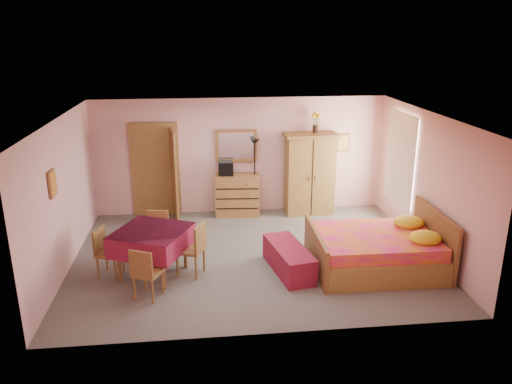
{
  "coord_description": "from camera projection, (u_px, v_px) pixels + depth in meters",
  "views": [
    {
      "loc": [
        -0.88,
        -8.39,
        3.99
      ],
      "look_at": [
        0.1,
        0.3,
        1.15
      ],
      "focal_mm": 35.0,
      "sensor_mm": 36.0,
      "label": 1
    }
  ],
  "objects": [
    {
      "name": "stereo",
      "position": [
        226.0,
        168.0,
        11.04
      ],
      "size": [
        0.34,
        0.26,
        0.3
      ],
      "primitive_type": "cube",
      "rotation": [
        0.0,
        0.0,
        -0.07
      ],
      "color": "black",
      "rests_on": "chest_of_drawers"
    },
    {
      "name": "chair_north",
      "position": [
        157.0,
        235.0,
        9.09
      ],
      "size": [
        0.44,
        0.44,
        0.85
      ],
      "primitive_type": "cube",
      "rotation": [
        0.0,
        0.0,
        3.0
      ],
      "color": "#A26F36",
      "rests_on": "floor"
    },
    {
      "name": "picture_back",
      "position": [
        343.0,
        143.0,
        11.36
      ],
      "size": [
        0.3,
        0.04,
        0.4
      ],
      "primitive_type": "cube",
      "color": "#D8BF59",
      "rests_on": "wall_back"
    },
    {
      "name": "chest_of_drawers",
      "position": [
        237.0,
        195.0,
        11.21
      ],
      "size": [
        1.01,
        0.56,
        0.92
      ],
      "primitive_type": "cube",
      "rotation": [
        0.0,
        0.0,
        -0.07
      ],
      "color": "#A66E38",
      "rests_on": "floor"
    },
    {
      "name": "floor_lamp",
      "position": [
        255.0,
        177.0,
        11.15
      ],
      "size": [
        0.26,
        0.26,
        1.72
      ],
      "primitive_type": "cube",
      "rotation": [
        0.0,
        0.0,
        -0.19
      ],
      "color": "black",
      "rests_on": "floor"
    },
    {
      "name": "sunflower_vase",
      "position": [
        316.0,
        122.0,
        10.94
      ],
      "size": [
        0.19,
        0.19,
        0.44
      ],
      "primitive_type": "cube",
      "rotation": [
        0.0,
        0.0,
        -0.05
      ],
      "color": "yellow",
      "rests_on": "wardrobe"
    },
    {
      "name": "bed",
      "position": [
        376.0,
        241.0,
        8.66
      ],
      "size": [
        2.24,
        1.78,
        1.02
      ],
      "primitive_type": "cube",
      "rotation": [
        0.0,
        0.0,
        -0.02
      ],
      "color": "#D61471",
      "rests_on": "floor"
    },
    {
      "name": "window",
      "position": [
        401.0,
        160.0,
        10.28
      ],
      "size": [
        0.08,
        1.4,
        1.95
      ],
      "primitive_type": "cube",
      "color": "white",
      "rests_on": "wall_right"
    },
    {
      "name": "wall_left",
      "position": [
        63.0,
        196.0,
        8.5
      ],
      "size": [
        0.1,
        5.0,
        2.6
      ],
      "primitive_type": "cube",
      "color": "#E3A5A4",
      "rests_on": "floor"
    },
    {
      "name": "wall_mirror",
      "position": [
        236.0,
        146.0,
        11.07
      ],
      "size": [
        0.92,
        0.1,
        0.72
      ],
      "primitive_type": "cube",
      "rotation": [
        0.0,
        0.0,
        -0.06
      ],
      "color": "silver",
      "rests_on": "wall_back"
    },
    {
      "name": "ceiling",
      "position": [
        252.0,
        116.0,
        8.45
      ],
      "size": [
        6.5,
        6.5,
        0.0
      ],
      "primitive_type": "plane",
      "rotation": [
        3.14,
        0.0,
        0.0
      ],
      "color": "brown",
      "rests_on": "wall_back"
    },
    {
      "name": "floor",
      "position": [
        252.0,
        256.0,
        9.25
      ],
      "size": [
        6.5,
        6.5,
        0.0
      ],
      "primitive_type": "plane",
      "color": "slate",
      "rests_on": "ground"
    },
    {
      "name": "chair_south",
      "position": [
        148.0,
        272.0,
        7.71
      ],
      "size": [
        0.51,
        0.51,
        0.85
      ],
      "primitive_type": "cube",
      "rotation": [
        0.0,
        0.0,
        -0.43
      ],
      "color": "olive",
      "rests_on": "floor"
    },
    {
      "name": "bench",
      "position": [
        289.0,
        259.0,
        8.61
      ],
      "size": [
        0.75,
        1.44,
        0.46
      ],
      "primitive_type": "cube",
      "rotation": [
        0.0,
        0.0,
        0.19
      ],
      "color": "maroon",
      "rests_on": "floor"
    },
    {
      "name": "dining_table",
      "position": [
        153.0,
        252.0,
        8.44
      ],
      "size": [
        1.48,
        1.48,
        0.82
      ],
      "primitive_type": "cube",
      "rotation": [
        0.0,
        0.0,
        -0.42
      ],
      "color": "maroon",
      "rests_on": "floor"
    },
    {
      "name": "wall_back",
      "position": [
        241.0,
        156.0,
        11.21
      ],
      "size": [
        6.5,
        0.1,
        2.6
      ],
      "primitive_type": "cube",
      "color": "#E3A5A4",
      "rests_on": "floor"
    },
    {
      "name": "chair_west",
      "position": [
        110.0,
        253.0,
        8.39
      ],
      "size": [
        0.48,
        0.48,
        0.84
      ],
      "primitive_type": "cube",
      "rotation": [
        0.0,
        0.0,
        -1.89
      ],
      "color": "#976333",
      "rests_on": "floor"
    },
    {
      "name": "wall_right",
      "position": [
        427.0,
        183.0,
        9.2
      ],
      "size": [
        0.1,
        5.0,
        2.6
      ],
      "primitive_type": "cube",
      "color": "#E3A5A4",
      "rests_on": "floor"
    },
    {
      "name": "wall_front",
      "position": [
        273.0,
        247.0,
        6.49
      ],
      "size": [
        6.5,
        0.1,
        2.6
      ],
      "primitive_type": "cube",
      "color": "#E3A5A4",
      "rests_on": "floor"
    },
    {
      "name": "doorway",
      "position": [
        156.0,
        171.0,
        11.06
      ],
      "size": [
        1.06,
        0.12,
        2.15
      ],
      "primitive_type": "cube",
      "color": "#9E6B35",
      "rests_on": "floor"
    },
    {
      "name": "chair_east",
      "position": [
        190.0,
        249.0,
        8.43
      ],
      "size": [
        0.55,
        0.55,
        0.93
      ],
      "primitive_type": "cube",
      "rotation": [
        0.0,
        0.0,
        1.15
      ],
      "color": "olive",
      "rests_on": "floor"
    },
    {
      "name": "picture_left",
      "position": [
        52.0,
        184.0,
        7.81
      ],
      "size": [
        0.04,
        0.32,
        0.42
      ],
      "primitive_type": "cube",
      "color": "orange",
      "rests_on": "wall_left"
    },
    {
      "name": "wardrobe",
      "position": [
        309.0,
        174.0,
        11.19
      ],
      "size": [
        1.2,
        0.65,
        1.84
      ],
      "primitive_type": "cube",
      "rotation": [
        0.0,
        0.0,
        0.04
      ],
      "color": "olive",
      "rests_on": "floor"
    }
  ]
}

